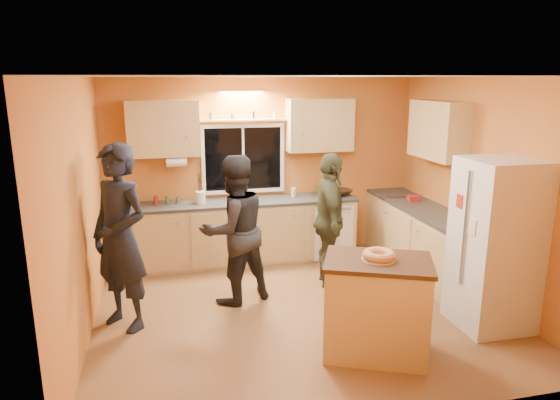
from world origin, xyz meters
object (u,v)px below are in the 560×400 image
object	(u,v)px
person_left	(120,238)
person_right	(330,220)
island	(376,306)
person_center	(234,230)
refrigerator	(495,245)

from	to	relation	value
person_left	person_right	xyz separation A→B (m)	(2.46, 0.56, -0.13)
island	person_right	world-z (taller)	person_right
island	person_right	bearing A→B (deg)	110.12
person_right	person_center	bearing A→B (deg)	109.93
refrigerator	person_center	distance (m)	2.84
person_left	person_center	bearing A→B (deg)	61.45
person_left	person_center	size ratio (longest dim) A/B	1.12
person_left	person_right	distance (m)	2.53
island	refrigerator	bearing A→B (deg)	33.74
person_right	island	bearing A→B (deg)	-172.95
island	person_center	size ratio (longest dim) A/B	0.67
island	person_left	distance (m)	2.66
person_center	person_right	distance (m)	1.25
person_right	person_left	bearing A→B (deg)	113.24
island	person_left	world-z (taller)	person_left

